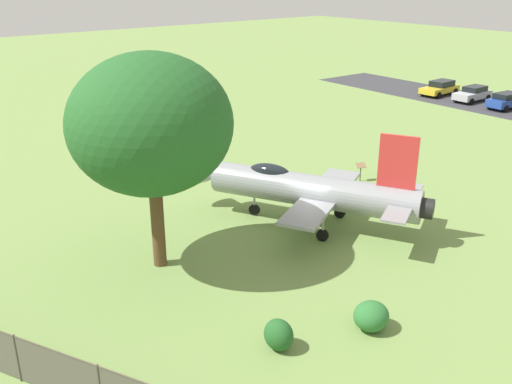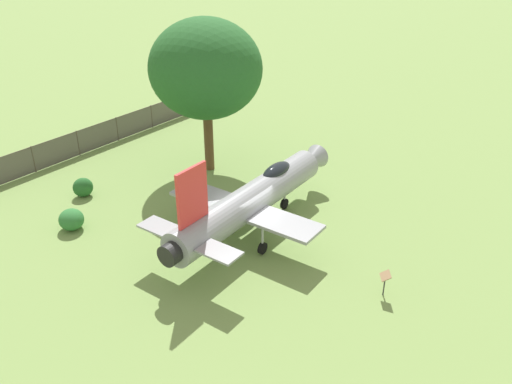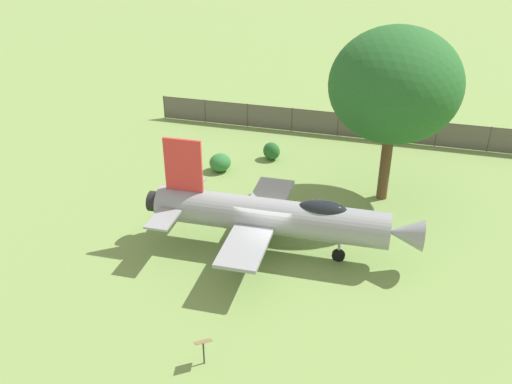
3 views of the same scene
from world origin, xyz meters
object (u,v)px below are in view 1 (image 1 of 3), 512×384
info_plaque (361,168)px  parked_car_yellow (440,88)px  display_jet (306,189)px  shrub_near_fence (371,316)px  parked_car_blue (508,100)px  parked_car_silver (473,94)px  shade_tree (151,125)px  shrub_by_tree (279,335)px

info_plaque → parked_car_yellow: bearing=114.9°
display_jet → info_plaque: (-2.52, 7.16, -1.10)m
display_jet → shrub_near_fence: display_jet is taller
parked_car_blue → parked_car_silver: 3.86m
shade_tree → info_plaque: shade_tree is taller
shade_tree → parked_car_yellow: bearing=108.4°
display_jet → shade_tree: 9.24m
info_plaque → parked_car_blue: parked_car_blue is taller
display_jet → shrub_by_tree: bearing=104.4°
display_jet → shrub_by_tree: 10.66m
shrub_by_tree → parked_car_blue: bearing=108.9°
shade_tree → shrub_near_fence: (9.20, 3.52, -5.88)m
display_jet → parked_car_blue: display_jet is taller
parked_car_blue → parked_car_silver: bearing=91.0°
parked_car_yellow → shrub_by_tree: bearing=25.6°
shrub_near_fence → parked_car_silver: (-19.12, 37.85, 0.22)m
shrub_near_fence → parked_car_yellow: size_ratio=0.28×
display_jet → info_plaque: bearing=-97.8°
parked_car_yellow → shrub_near_fence: bearing=29.1°
shrub_near_fence → display_jet: bearing=151.4°
shrub_by_tree → shade_tree: bearing=-179.1°
shrub_by_tree → info_plaque: 17.83m
parked_car_blue → shrub_near_fence: bearing=-152.7°
parked_car_yellow → display_jet: bearing=21.6°
shrub_near_fence → parked_car_yellow: parked_car_yellow is taller
shade_tree → shrub_by_tree: (7.94, 0.12, -5.87)m
shade_tree → shrub_by_tree: 9.87m
shrub_near_fence → info_plaque: bearing=132.7°
shade_tree → parked_car_silver: size_ratio=2.12×
shade_tree → parked_car_yellow: 44.10m
shrub_by_tree → info_plaque: bearing=122.3°
info_plaque → shade_tree: bearing=-84.0°
shrub_near_fence → parked_car_blue: bearing=112.1°
shrub_near_fence → parked_car_silver: 42.40m
display_jet → parked_car_blue: size_ratio=2.49×
display_jet → shade_tree: bearing=56.2°
shrub_by_tree → parked_car_yellow: (-21.74, 41.38, 0.20)m
shrub_near_fence → shrub_by_tree: shrub_by_tree is taller
parked_car_blue → parked_car_silver: parked_car_blue is taller
info_plaque → parked_car_silver: parked_car_silver is taller
shade_tree → parked_car_yellow: (-13.80, 41.50, -5.67)m
shrub_by_tree → parked_car_blue: size_ratio=0.23×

